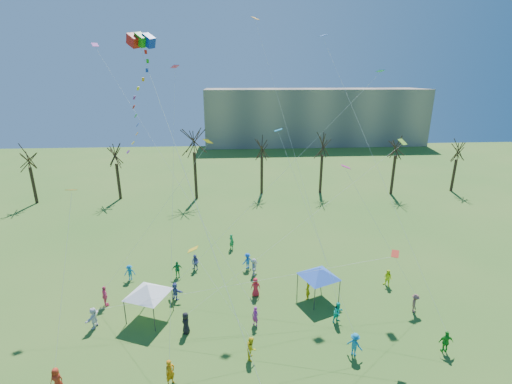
{
  "coord_description": "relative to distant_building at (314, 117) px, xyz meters",
  "views": [
    {
      "loc": [
        -1.48,
        -17.47,
        18.37
      ],
      "look_at": [
        0.14,
        5.0,
        11.0
      ],
      "focal_mm": 25.0,
      "sensor_mm": 36.0,
      "label": 1
    }
  ],
  "objects": [
    {
      "name": "canopy_tent_blue",
      "position": [
        -16.24,
        -73.33,
        -5.0
      ],
      "size": [
        3.64,
        3.64,
        2.95
      ],
      "color": "#3F3F44",
      "rests_on": "ground"
    },
    {
      "name": "big_box_kite",
      "position": [
        -29.42,
        -74.19,
        8.99
      ],
      "size": [
        4.82,
        6.7,
        22.86
      ],
      "color": "red",
      "rests_on": "ground"
    },
    {
      "name": "festival_crowd",
      "position": [
        -23.08,
        -73.98,
        -6.66
      ],
      "size": [
        26.44,
        18.81,
        1.82
      ],
      "color": "red",
      "rests_on": "ground"
    },
    {
      "name": "ground",
      "position": [
        -22.0,
        -82.0,
        -7.5
      ],
      "size": [
        160.0,
        160.0,
        0.0
      ],
      "primitive_type": "plane",
      "color": "#346720",
      "rests_on": "ground"
    },
    {
      "name": "small_kites_aloft",
      "position": [
        -20.44,
        -70.54,
        6.19
      ],
      "size": [
        28.83,
        16.17,
        32.96
      ],
      "color": "orange",
      "rests_on": "ground"
    },
    {
      "name": "bare_tree_row",
      "position": [
        -19.38,
        -45.46,
        -0.43
      ],
      "size": [
        70.92,
        7.78,
        11.54
      ],
      "color": "black",
      "rests_on": "ground"
    },
    {
      "name": "canopy_tent_white",
      "position": [
        -30.17,
        -74.98,
        -4.95
      ],
      "size": [
        3.71,
        3.71,
        3.01
      ],
      "color": "#3F3F44",
      "rests_on": "ground"
    },
    {
      "name": "distant_building",
      "position": [
        0.0,
        0.0,
        0.0
      ],
      "size": [
        60.0,
        14.0,
        15.0
      ],
      "primitive_type": "cube",
      "color": "gray",
      "rests_on": "ground"
    }
  ]
}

